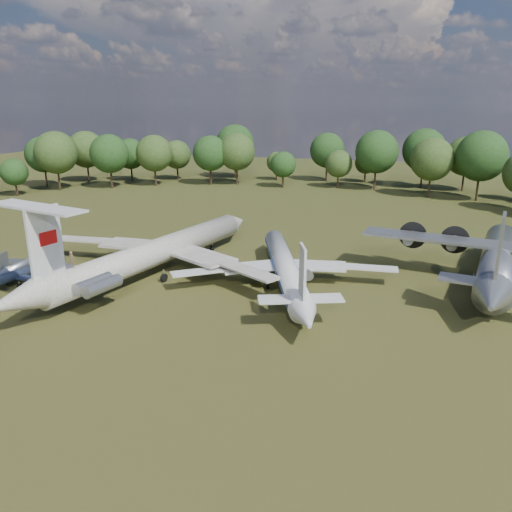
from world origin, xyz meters
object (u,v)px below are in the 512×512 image
(il62_airliner, at_px, (156,257))
(tu104_jet, at_px, (285,271))
(small_prop_west, at_px, (14,278))
(small_prop_northwest, at_px, (29,265))
(person_on_il62, at_px, (72,260))
(an12_transport, at_px, (497,266))

(il62_airliner, xyz_separation_m, tu104_jet, (17.57, 0.82, -0.52))
(small_prop_west, distance_m, small_prop_northwest, 5.25)
(small_prop_northwest, bearing_deg, person_on_il62, -36.07)
(an12_transport, xyz_separation_m, small_prop_west, (-58.12, -18.24, -1.56))
(small_prop_northwest, relative_size, person_on_il62, 7.31)
(il62_airliner, relative_size, tu104_jet, 1.30)
(an12_transport, relative_size, small_prop_west, 2.93)
(il62_airliner, relative_size, an12_transport, 1.28)
(il62_airliner, height_order, tu104_jet, il62_airliner)
(il62_airliner, distance_m, tu104_jet, 17.59)
(tu104_jet, xyz_separation_m, person_on_il62, (-20.59, -13.96, 3.86))
(il62_airliner, relative_size, person_on_il62, 26.13)
(small_prop_west, distance_m, person_on_il62, 13.68)
(il62_airliner, bearing_deg, small_prop_northwest, -153.09)
(person_on_il62, bearing_deg, small_prop_northwest, -27.41)
(small_prop_northwest, bearing_deg, small_prop_west, -71.83)
(il62_airliner, xyz_separation_m, small_prop_northwest, (-17.17, -4.27, -1.40))
(tu104_jet, height_order, small_prop_northwest, tu104_jet)
(il62_airliner, height_order, person_on_il62, person_on_il62)
(an12_transport, bearing_deg, tu104_jet, -152.23)
(tu104_jet, distance_m, person_on_il62, 25.17)
(tu104_jet, bearing_deg, small_prop_northwest, 167.18)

